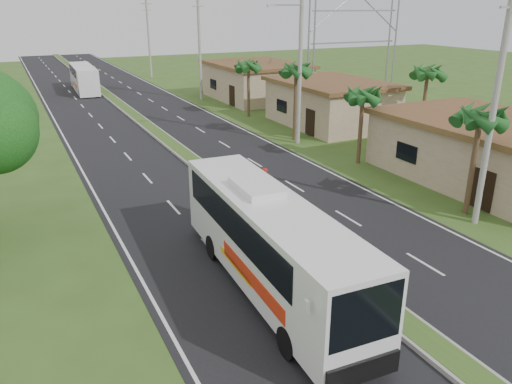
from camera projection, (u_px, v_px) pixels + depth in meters
name	position (u px, v px, depth m)	size (l,w,h in m)	color
ground	(352.00, 285.00, 17.97)	(180.00, 180.00, 0.00)	#38511D
road_asphalt	(178.00, 150.00, 34.74)	(14.00, 160.00, 0.02)	black
median_strip	(178.00, 149.00, 34.71)	(1.20, 160.00, 0.18)	gray
lane_edge_left	(78.00, 163.00, 31.95)	(0.12, 160.00, 0.01)	silver
lane_edge_right	(263.00, 140.00, 37.53)	(0.12, 160.00, 0.01)	silver
shop_near	(491.00, 150.00, 28.21)	(8.60, 12.60, 3.52)	tan
shop_mid	(330.00, 103.00, 41.60)	(7.60, 10.60, 3.67)	tan
shop_far	(256.00, 81.00, 53.32)	(8.60, 11.60, 3.82)	tan
palm_verge_a	(481.00, 117.00, 22.57)	(2.40, 2.40, 5.45)	#473321
palm_verge_b	(363.00, 95.00, 30.42)	(2.40, 2.40, 5.05)	#473321
palm_verge_c	(296.00, 70.00, 35.78)	(2.40, 2.40, 5.85)	#473321
palm_verge_d	(248.00, 65.00, 43.73)	(2.40, 2.40, 5.25)	#473321
palm_behind_shop	(428.00, 72.00, 36.11)	(2.40, 2.40, 5.65)	#473321
utility_pole_a	(495.00, 101.00, 21.20)	(1.60, 0.28, 11.00)	gray
utility_pole_b	(300.00, 55.00, 34.40)	(3.20, 0.28, 12.00)	gray
utility_pole_c	(200.00, 45.00, 51.40)	(1.60, 0.28, 11.00)	gray
utility_pole_d	(149.00, 37.00, 68.26)	(1.60, 0.28, 10.50)	gray
billboard_lattice	(354.00, 34.00, 49.90)	(10.18, 1.18, 12.07)	gray
coach_bus_main	(269.00, 238.00, 17.11)	(2.85, 11.28, 3.62)	white
coach_bus_far	(84.00, 77.00, 57.92)	(2.61, 10.25, 2.96)	white
motorcyclist	(264.00, 199.00, 23.57)	(1.90, 0.69, 2.43)	black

